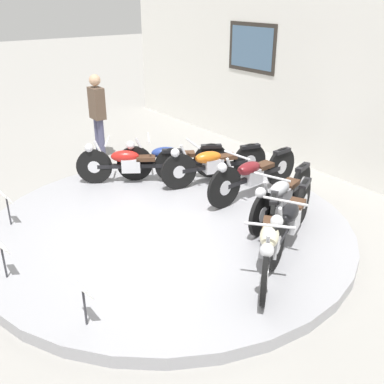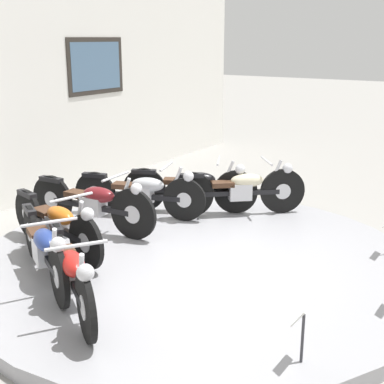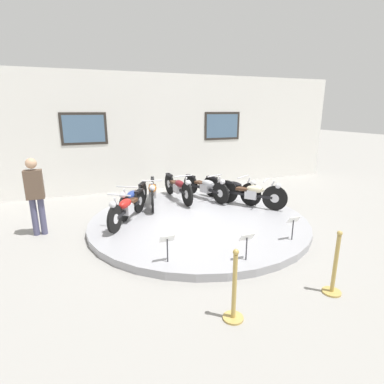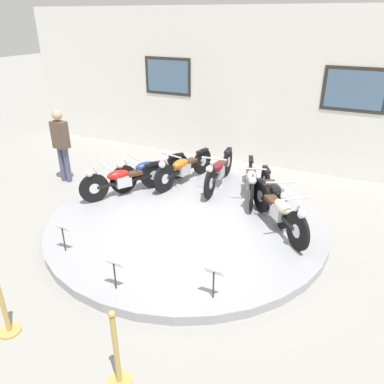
{
  "view_description": "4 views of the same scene",
  "coord_description": "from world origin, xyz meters",
  "px_view_note": "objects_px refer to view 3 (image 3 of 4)",
  "views": [
    {
      "loc": [
        4.84,
        -3.1,
        3.21
      ],
      "look_at": [
        0.04,
        0.39,
        0.56
      ],
      "focal_mm": 42.0,
      "sensor_mm": 36.0,
      "label": 1
    },
    {
      "loc": [
        -4.88,
        -3.17,
        2.63
      ],
      "look_at": [
        0.23,
        0.21,
        0.86
      ],
      "focal_mm": 50.0,
      "sensor_mm": 36.0,
      "label": 2
    },
    {
      "loc": [
        -2.56,
        -6.42,
        2.71
      ],
      "look_at": [
        -0.19,
        -0.05,
        0.84
      ],
      "focal_mm": 28.0,
      "sensor_mm": 36.0,
      "label": 3
    },
    {
      "loc": [
        2.78,
        -5.61,
        3.67
      ],
      "look_at": [
        0.08,
        0.06,
        0.69
      ],
      "focal_mm": 35.0,
      "sensor_mm": 36.0,
      "label": 4
    }
  ],
  "objects_px": {
    "info_placard_front_centre": "(247,241)",
    "motorcycle_cream": "(251,193)",
    "motorcycle_red": "(127,207)",
    "motorcycle_silver": "(206,187)",
    "motorcycle_black": "(231,188)",
    "visitor_standing": "(35,192)",
    "motorcycle_maroon": "(178,187)",
    "motorcycle_orange": "(153,191)",
    "info_placard_front_left": "(167,242)",
    "info_placard_front_right": "(293,223)",
    "motorcycle_blue": "(133,198)",
    "stanchion_post_right_of_entry": "(334,273)",
    "stanchion_post_left_of_entry": "(234,296)"
  },
  "relations": [
    {
      "from": "motorcycle_blue",
      "to": "motorcycle_silver",
      "type": "distance_m",
      "value": 2.26
    },
    {
      "from": "motorcycle_blue",
      "to": "motorcycle_cream",
      "type": "distance_m",
      "value": 3.14
    },
    {
      "from": "stanchion_post_left_of_entry",
      "to": "info_placard_front_centre",
      "type": "bearing_deg",
      "value": 53.08
    },
    {
      "from": "info_placard_front_left",
      "to": "visitor_standing",
      "type": "xyz_separation_m",
      "value": [
        -2.26,
        2.49,
        0.47
      ]
    },
    {
      "from": "motorcycle_silver",
      "to": "stanchion_post_right_of_entry",
      "type": "xyz_separation_m",
      "value": [
        0.05,
        -4.85,
        -0.18
      ]
    },
    {
      "from": "info_placard_front_left",
      "to": "info_placard_front_right",
      "type": "bearing_deg",
      "value": 0.0
    },
    {
      "from": "motorcycle_blue",
      "to": "motorcycle_black",
      "type": "height_order",
      "value": "motorcycle_black"
    },
    {
      "from": "info_placard_front_left",
      "to": "info_placard_front_right",
      "type": "relative_size",
      "value": 1.0
    },
    {
      "from": "motorcycle_black",
      "to": "visitor_standing",
      "type": "relative_size",
      "value": 1.03
    },
    {
      "from": "motorcycle_red",
      "to": "motorcycle_silver",
      "type": "relative_size",
      "value": 0.89
    },
    {
      "from": "motorcycle_silver",
      "to": "visitor_standing",
      "type": "relative_size",
      "value": 1.09
    },
    {
      "from": "motorcycle_cream",
      "to": "info_placard_front_right",
      "type": "xyz_separation_m",
      "value": [
        -0.35,
        -2.18,
        -0.03
      ]
    },
    {
      "from": "motorcycle_blue",
      "to": "info_placard_front_centre",
      "type": "relative_size",
      "value": 3.41
    },
    {
      "from": "motorcycle_orange",
      "to": "visitor_standing",
      "type": "distance_m",
      "value": 2.93
    },
    {
      "from": "motorcycle_red",
      "to": "motorcycle_silver",
      "type": "distance_m",
      "value": 2.71
    },
    {
      "from": "info_placard_front_centre",
      "to": "info_placard_front_right",
      "type": "xyz_separation_m",
      "value": [
        1.31,
        0.42,
        0.0
      ]
    },
    {
      "from": "motorcycle_silver",
      "to": "stanchion_post_right_of_entry",
      "type": "bearing_deg",
      "value": -89.45
    },
    {
      "from": "motorcycle_cream",
      "to": "info_placard_front_centre",
      "type": "relative_size",
      "value": 3.01
    },
    {
      "from": "motorcycle_blue",
      "to": "info_placard_front_centre",
      "type": "bearing_deg",
      "value": -66.61
    },
    {
      "from": "stanchion_post_left_of_entry",
      "to": "motorcycle_silver",
      "type": "bearing_deg",
      "value": 71.19
    },
    {
      "from": "motorcycle_silver",
      "to": "motorcycle_cream",
      "type": "bearing_deg",
      "value": -52.27
    },
    {
      "from": "info_placard_front_right",
      "to": "motorcycle_orange",
      "type": "bearing_deg",
      "value": 122.64
    },
    {
      "from": "motorcycle_silver",
      "to": "motorcycle_black",
      "type": "bearing_deg",
      "value": -37.88
    },
    {
      "from": "motorcycle_red",
      "to": "info_placard_front_right",
      "type": "distance_m",
      "value": 3.69
    },
    {
      "from": "motorcycle_red",
      "to": "motorcycle_maroon",
      "type": "bearing_deg",
      "value": 37.86
    },
    {
      "from": "motorcycle_maroon",
      "to": "info_placard_front_centre",
      "type": "bearing_deg",
      "value": -90.05
    },
    {
      "from": "info_placard_front_left",
      "to": "info_placard_front_centre",
      "type": "bearing_deg",
      "value": -17.69
    },
    {
      "from": "motorcycle_orange",
      "to": "motorcycle_maroon",
      "type": "bearing_deg",
      "value": 12.16
    },
    {
      "from": "stanchion_post_right_of_entry",
      "to": "motorcycle_silver",
      "type": "bearing_deg",
      "value": 90.55
    },
    {
      "from": "motorcycle_black",
      "to": "visitor_standing",
      "type": "height_order",
      "value": "visitor_standing"
    },
    {
      "from": "motorcycle_red",
      "to": "info_placard_front_right",
      "type": "relative_size",
      "value": 3.27
    },
    {
      "from": "motorcycle_red",
      "to": "motorcycle_orange",
      "type": "relative_size",
      "value": 0.86
    },
    {
      "from": "motorcycle_silver",
      "to": "info_placard_front_left",
      "type": "xyz_separation_m",
      "value": [
        -2.12,
        -3.3,
        -0.01
      ]
    },
    {
      "from": "motorcycle_orange",
      "to": "info_placard_front_left",
      "type": "xyz_separation_m",
      "value": [
        -0.52,
        -3.3,
        -0.01
      ]
    },
    {
      "from": "motorcycle_cream",
      "to": "motorcycle_blue",
      "type": "bearing_deg",
      "value": 168.05
    },
    {
      "from": "info_placard_front_right",
      "to": "stanchion_post_left_of_entry",
      "type": "height_order",
      "value": "stanchion_post_left_of_entry"
    },
    {
      "from": "motorcycle_cream",
      "to": "stanchion_post_left_of_entry",
      "type": "bearing_deg",
      "value": -124.01
    },
    {
      "from": "motorcycle_red",
      "to": "motorcycle_maroon",
      "type": "xyz_separation_m",
      "value": [
        1.67,
        1.3,
        0.02
      ]
    },
    {
      "from": "motorcycle_cream",
      "to": "motorcycle_maroon",
      "type": "bearing_deg",
      "value": 142.21
    },
    {
      "from": "motorcycle_cream",
      "to": "info_placard_front_right",
      "type": "distance_m",
      "value": 2.21
    },
    {
      "from": "info_placard_front_left",
      "to": "visitor_standing",
      "type": "relative_size",
      "value": 0.3
    },
    {
      "from": "motorcycle_blue",
      "to": "motorcycle_silver",
      "type": "relative_size",
      "value": 0.93
    },
    {
      "from": "motorcycle_orange",
      "to": "stanchion_post_right_of_entry",
      "type": "relative_size",
      "value": 1.89
    },
    {
      "from": "info_placard_front_centre",
      "to": "info_placard_front_right",
      "type": "bearing_deg",
      "value": 17.69
    },
    {
      "from": "motorcycle_cream",
      "to": "visitor_standing",
      "type": "bearing_deg",
      "value": 176.64
    },
    {
      "from": "info_placard_front_centre",
      "to": "motorcycle_cream",
      "type": "bearing_deg",
      "value": 57.32
    },
    {
      "from": "motorcycle_black",
      "to": "info_placard_front_centre",
      "type": "xyz_separation_m",
      "value": [
        -1.4,
        -3.25,
        -0.02
      ]
    },
    {
      "from": "motorcycle_maroon",
      "to": "motorcycle_cream",
      "type": "bearing_deg",
      "value": -37.79
    },
    {
      "from": "motorcycle_red",
      "to": "motorcycle_cream",
      "type": "height_order",
      "value": "motorcycle_cream"
    },
    {
      "from": "motorcycle_maroon",
      "to": "motorcycle_silver",
      "type": "distance_m",
      "value": 0.82
    }
  ]
}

